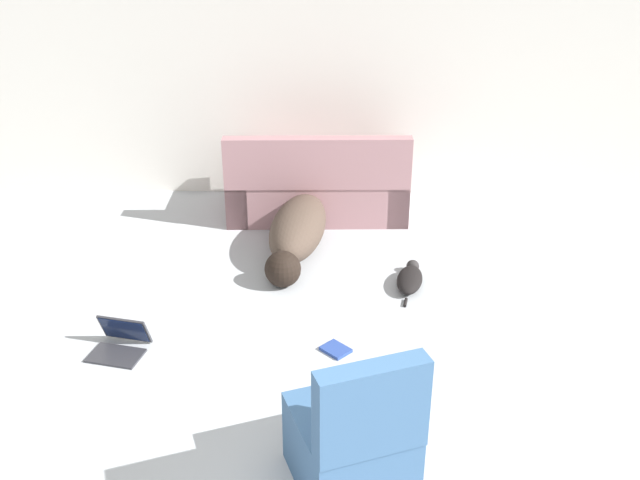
# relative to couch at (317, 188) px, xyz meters

# --- Properties ---
(wall_back) EXTENTS (7.36, 0.06, 2.47)m
(wall_back) POSITION_rel_couch_xyz_m (0.11, 0.60, 0.96)
(wall_back) COLOR silver
(wall_back) RESTS_ON ground_plane
(couch) EXTENTS (1.71, 0.87, 0.87)m
(couch) POSITION_rel_couch_xyz_m (0.00, 0.00, 0.00)
(couch) COLOR #A3757A
(couch) RESTS_ON ground_plane
(dog) EXTENTS (0.61, 1.67, 0.41)m
(dog) POSITION_rel_couch_xyz_m (-0.16, -0.82, -0.07)
(dog) COLOR #4C3D33
(dog) RESTS_ON ground_plane
(cat) EXTENTS (0.28, 0.63, 0.12)m
(cat) POSITION_rel_couch_xyz_m (0.77, -1.38, -0.21)
(cat) COLOR black
(cat) RESTS_ON ground_plane
(laptop_open) EXTENTS (0.41, 0.39, 0.23)m
(laptop_open) POSITION_rel_couch_xyz_m (-1.28, -2.31, -0.20)
(laptop_open) COLOR #2D2D33
(laptop_open) RESTS_ON ground_plane
(book_blue) EXTENTS (0.23, 0.23, 0.02)m
(book_blue) POSITION_rel_couch_xyz_m (0.18, -2.30, -0.26)
(book_blue) COLOR #28428E
(book_blue) RESTS_ON ground_plane
(side_chair) EXTENTS (0.73, 0.77, 0.92)m
(side_chair) POSITION_rel_couch_xyz_m (0.27, -3.54, 0.03)
(side_chair) COLOR #385B84
(side_chair) RESTS_ON ground_plane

